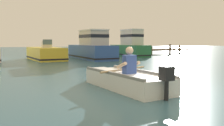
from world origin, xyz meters
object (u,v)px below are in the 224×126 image
at_px(moored_boat_yellow, 46,54).
at_px(moored_boat_blue, 91,48).
at_px(rowboat_with_person, 125,79).
at_px(moored_boat_green, 130,46).

xyz_separation_m(moored_boat_yellow, moored_boat_blue, (3.37, -0.54, 0.40)).
bearing_deg(rowboat_with_person, moored_boat_yellow, 92.51).
height_order(moored_boat_yellow, moored_boat_green, moored_boat_green).
bearing_deg(moored_boat_green, rowboat_with_person, -117.93).
bearing_deg(moored_boat_green, moored_boat_blue, -156.37).
distance_m(rowboat_with_person, moored_boat_blue, 11.95).
bearing_deg(moored_boat_blue, rowboat_with_person, -103.76).
relative_size(rowboat_with_person, moored_boat_blue, 0.61).
xyz_separation_m(rowboat_with_person, moored_boat_yellow, (-0.53, 12.13, 0.18)).
bearing_deg(moored_boat_yellow, moored_boat_green, 9.96).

